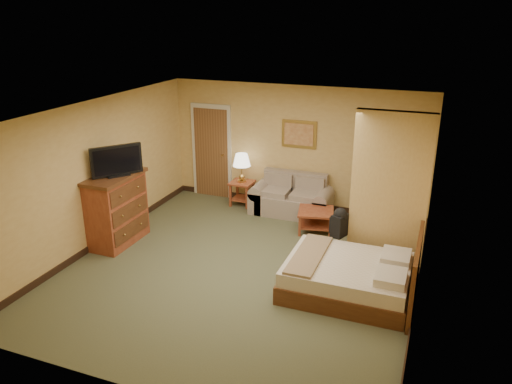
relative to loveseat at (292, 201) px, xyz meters
The scene contains 17 objects.
floor 2.59m from the loveseat, 91.24° to the right, with size 6.00×6.00×0.00m, color #4F5235.
ceiling 3.47m from the loveseat, 91.24° to the right, with size 6.00×6.00×0.00m, color white.
back_wall 1.11m from the loveseat, 97.38° to the left, with size 5.50×0.02×2.60m, color tan.
left_wall 3.94m from the loveseat, 137.50° to the right, with size 0.02×6.00×2.60m, color tan.
right_wall 3.86m from the loveseat, 43.66° to the right, with size 0.02×6.00×2.60m, color tan.
partition 2.86m from the loveseat, 38.16° to the right, with size 1.20×0.15×2.60m, color tan.
door 2.18m from the loveseat, 168.89° to the left, with size 0.94×0.16×2.10m.
baseboard 0.47m from the loveseat, 97.55° to the left, with size 5.50×0.02×0.12m, color black.
loveseat is the anchor object (origin of this frame).
side_table 1.16m from the loveseat, behind, with size 0.48×0.48×0.53m.
table_lamp 1.36m from the loveseat, behind, with size 0.38×0.38×0.62m.
coffee_table 0.98m from the loveseat, 44.68° to the right, with size 0.78×0.78×0.42m.
wall_picture 1.39m from the loveseat, 90.00° to the left, with size 0.74×0.04×0.57m.
dresser 3.54m from the loveseat, 135.92° to the right, with size 0.64×1.21×1.30m.
tv 3.68m from the loveseat, 134.76° to the right, with size 0.60×0.74×0.54m.
bed 3.20m from the loveseat, 56.48° to the right, with size 1.91×1.56×1.01m.
backpack 2.31m from the loveseat, 52.62° to the right, with size 0.28×0.33×0.49m.
Camera 1 is at (2.83, -6.72, 4.02)m, focal length 35.00 mm.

